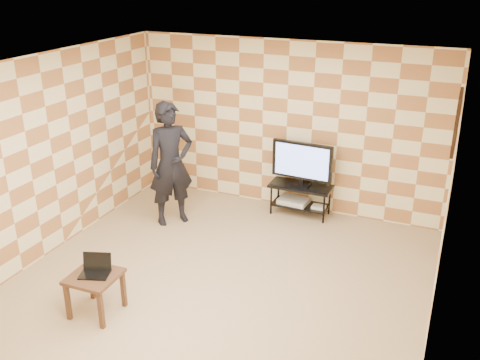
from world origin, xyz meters
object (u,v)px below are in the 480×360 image
object	(u,v)px
tv_stand	(301,193)
tv	(302,162)
person	(171,164)
side_table	(95,282)

from	to	relation	value
tv_stand	tv	size ratio (longest dim) A/B	1.01
tv_stand	person	xyz separation A→B (m)	(-1.74, -1.01, 0.58)
tv_stand	person	distance (m)	2.10
tv	person	xyz separation A→B (m)	(-1.74, -1.01, 0.06)
side_table	tv	bearing A→B (deg)	68.01
tv_stand	tv	distance (m)	0.52
tv_stand	tv	xyz separation A→B (m)	(0.00, -0.00, 0.52)
tv_stand	person	bearing A→B (deg)	-149.95
tv	tv_stand	bearing A→B (deg)	93.57
tv_stand	person	size ratio (longest dim) A/B	0.52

